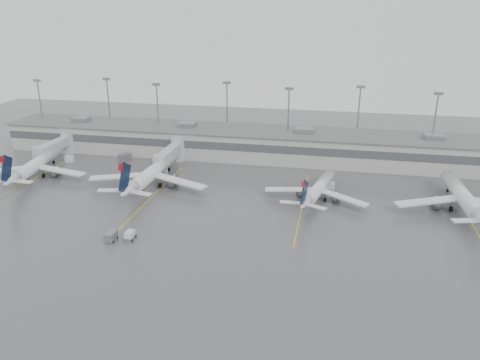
% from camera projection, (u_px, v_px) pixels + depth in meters
% --- Properties ---
extents(ground, '(260.00, 260.00, 0.00)m').
position_uv_depth(ground, '(196.00, 248.00, 86.26)').
color(ground, '#515154').
rests_on(ground, ground).
extents(terminal, '(152.00, 17.00, 9.45)m').
position_uv_depth(terminal, '(253.00, 143.00, 138.11)').
color(terminal, '#A7A7A2').
rests_on(terminal, ground).
extents(light_masts, '(142.40, 8.00, 20.60)m').
position_uv_depth(light_masts, '(256.00, 113.00, 140.70)').
color(light_masts, gray).
rests_on(light_masts, ground).
extents(jet_bridge_left, '(4.00, 17.20, 7.00)m').
position_uv_depth(jet_bridge_left, '(60.00, 145.00, 137.57)').
color(jet_bridge_left, '#A8AAAD').
rests_on(jet_bridge_left, ground).
extents(jet_bridge_right, '(4.00, 17.20, 7.00)m').
position_uv_depth(jet_bridge_right, '(173.00, 152.00, 130.87)').
color(jet_bridge_right, '#A8AAAD').
rests_on(jet_bridge_right, ground).
extents(stand_markings, '(105.25, 40.00, 0.01)m').
position_uv_depth(stand_markings, '(226.00, 199.00, 108.31)').
color(stand_markings, gold).
rests_on(stand_markings, ground).
extents(jet_far_left, '(28.44, 32.13, 10.46)m').
position_uv_depth(jet_far_left, '(35.00, 165.00, 121.50)').
color(jet_far_left, silver).
rests_on(jet_far_left, ground).
extents(jet_mid_left, '(30.39, 34.06, 11.02)m').
position_uv_depth(jet_mid_left, '(151.00, 173.00, 115.18)').
color(jet_mid_left, silver).
rests_on(jet_mid_left, ground).
extents(jet_mid_right, '(23.69, 26.85, 8.81)m').
position_uv_depth(jet_mid_right, '(318.00, 189.00, 107.14)').
color(jet_mid_right, silver).
rests_on(jet_mid_right, ground).
extents(jet_far_right, '(29.74, 33.39, 10.80)m').
position_uv_depth(jet_far_right, '(463.00, 197.00, 100.86)').
color(jet_far_right, silver).
rests_on(jet_far_right, ground).
extents(baggage_tug, '(1.78, 2.69, 1.70)m').
position_uv_depth(baggage_tug, '(130.00, 236.00, 89.24)').
color(baggage_tug, silver).
rests_on(baggage_tug, ground).
extents(baggage_cart, '(1.66, 2.79, 1.77)m').
position_uv_depth(baggage_cart, '(111.00, 236.00, 88.66)').
color(baggage_cart, slate).
rests_on(baggage_cart, ground).
extents(gse_uld_a, '(2.57, 1.94, 1.66)m').
position_uv_depth(gse_uld_a, '(70.00, 159.00, 134.67)').
color(gse_uld_a, silver).
rests_on(gse_uld_a, ground).
extents(gse_uld_b, '(2.41, 1.62, 1.69)m').
position_uv_depth(gse_uld_b, '(162.00, 170.00, 125.21)').
color(gse_uld_b, silver).
rests_on(gse_uld_b, ground).
extents(gse_uld_c, '(2.27, 1.63, 1.52)m').
position_uv_depth(gse_uld_c, '(330.00, 185.00, 114.86)').
color(gse_uld_c, silver).
rests_on(gse_uld_c, ground).
extents(gse_loader, '(3.18, 3.87, 2.08)m').
position_uv_depth(gse_loader, '(125.00, 157.00, 135.26)').
color(gse_loader, slate).
rests_on(gse_loader, ground).
extents(cone_a, '(0.46, 0.46, 0.74)m').
position_uv_depth(cone_a, '(52.00, 167.00, 128.90)').
color(cone_a, orange).
rests_on(cone_a, ground).
extents(cone_b, '(0.42, 0.42, 0.67)m').
position_uv_depth(cone_b, '(184.00, 174.00, 123.87)').
color(cone_b, orange).
rests_on(cone_b, ground).
extents(cone_c, '(0.38, 0.38, 0.61)m').
position_uv_depth(cone_c, '(270.00, 181.00, 118.99)').
color(cone_c, orange).
rests_on(cone_c, ground).
extents(cone_d, '(0.45, 0.45, 0.72)m').
position_uv_depth(cone_d, '(428.00, 204.00, 104.94)').
color(cone_d, orange).
rests_on(cone_d, ground).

